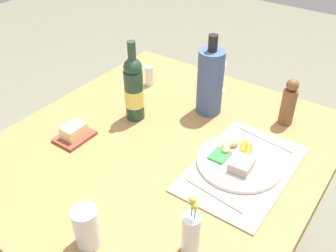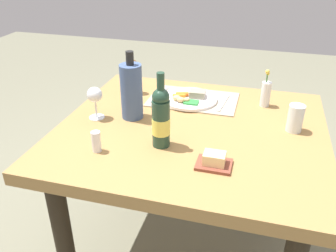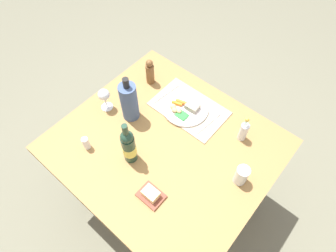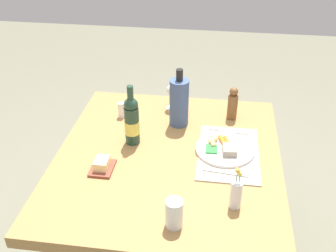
% 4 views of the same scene
% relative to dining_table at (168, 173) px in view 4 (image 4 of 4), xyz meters
% --- Properties ---
extents(dining_table, '(1.16, 1.05, 0.77)m').
position_rel_dining_table_xyz_m(dining_table, '(0.00, 0.00, 0.00)').
color(dining_table, '#9D7541').
rests_on(dining_table, ground_plane).
extents(placemat, '(0.44, 0.29, 0.01)m').
position_rel_dining_table_xyz_m(placemat, '(0.05, -0.28, 0.11)').
color(placemat, tan).
rests_on(placemat, dining_table).
extents(dinner_plate, '(0.28, 0.28, 0.05)m').
position_rel_dining_table_xyz_m(dinner_plate, '(0.07, -0.26, 0.13)').
color(dinner_plate, white).
rests_on(dinner_plate, placemat).
extents(fork, '(0.04, 0.20, 0.00)m').
position_rel_dining_table_xyz_m(fork, '(-0.10, -0.27, 0.12)').
color(fork, silver).
rests_on(fork, placemat).
extents(knife, '(0.04, 0.21, 0.00)m').
position_rel_dining_table_xyz_m(knife, '(0.23, -0.28, 0.12)').
color(knife, silver).
rests_on(knife, placemat).
extents(pepper_mill, '(0.05, 0.05, 0.18)m').
position_rel_dining_table_xyz_m(pepper_mill, '(0.38, -0.29, 0.20)').
color(pepper_mill, brown).
rests_on(pepper_mill, dining_table).
extents(water_tumbler, '(0.07, 0.07, 0.12)m').
position_rel_dining_table_xyz_m(water_tumbler, '(-0.43, -0.08, 0.16)').
color(water_tumbler, silver).
rests_on(water_tumbler, dining_table).
extents(salt_shaker, '(0.04, 0.04, 0.09)m').
position_rel_dining_table_xyz_m(salt_shaker, '(0.32, 0.30, 0.15)').
color(salt_shaker, white).
rests_on(salt_shaker, dining_table).
extents(flower_vase, '(0.05, 0.05, 0.19)m').
position_rel_dining_table_xyz_m(flower_vase, '(-0.30, -0.31, 0.18)').
color(flower_vase, silver).
rests_on(flower_vase, dining_table).
extents(wine_bottle, '(0.07, 0.07, 0.31)m').
position_rel_dining_table_xyz_m(wine_bottle, '(0.09, 0.19, 0.23)').
color(wine_bottle, '#22402F').
rests_on(wine_bottle, dining_table).
extents(cooler_bottle, '(0.10, 0.10, 0.31)m').
position_rel_dining_table_xyz_m(cooler_bottle, '(0.29, -0.02, 0.24)').
color(cooler_bottle, '#415782').
rests_on(cooler_bottle, dining_table).
extents(wine_glass, '(0.07, 0.07, 0.15)m').
position_rel_dining_table_xyz_m(wine_glass, '(0.44, 0.03, 0.22)').
color(wine_glass, white).
rests_on(wine_glass, dining_table).
extents(butter_dish, '(0.13, 0.10, 0.05)m').
position_rel_dining_table_xyz_m(butter_dish, '(-0.14, 0.28, 0.13)').
color(butter_dish, brown).
rests_on(butter_dish, dining_table).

